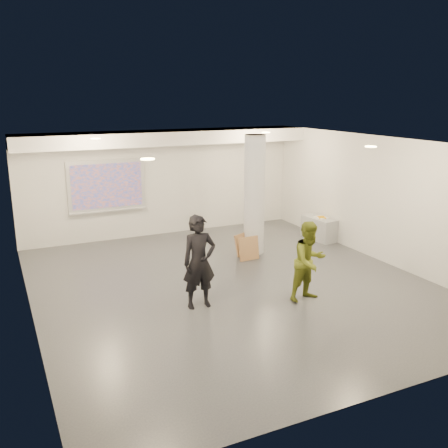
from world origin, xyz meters
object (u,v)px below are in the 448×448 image
woman (199,262)px  man (309,261)px  projection_screen (107,186)px  credenza (319,229)px  column (254,195)px

woman → man: 2.16m
projection_screen → woman: projection_screen is taller
projection_screen → woman: (0.55, -5.18, -0.63)m
credenza → woman: woman is taller
woman → man: bearing=-14.9°
column → projection_screen: bearing=139.4°
woman → column: bearing=46.3°
credenza → man: size_ratio=0.67×
woman → credenza: bearing=31.9°
column → man: size_ratio=1.89×
projection_screen → man: 6.40m
woman → man: size_ratio=1.13×
column → woman: (-2.55, -2.53, -0.60)m
credenza → woman: (-4.77, -2.79, 0.59)m
column → credenza: size_ratio=2.82×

